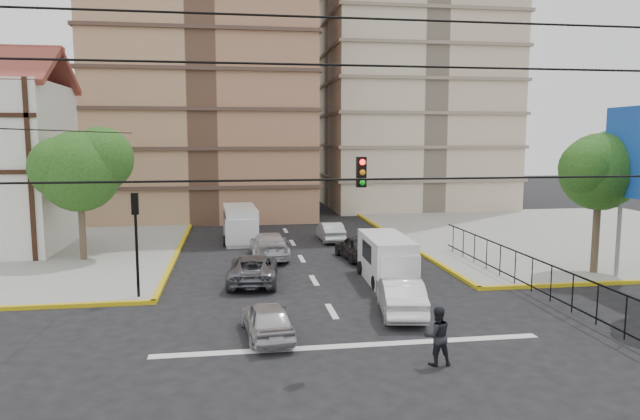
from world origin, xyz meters
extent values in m
plane|color=black|center=(0.00, 0.00, 0.00)|extent=(160.00, 160.00, 0.00)
cube|color=gray|center=(20.00, 20.00, 0.07)|extent=(26.00, 26.00, 0.15)
cube|color=silver|center=(0.00, 1.20, 0.01)|extent=(13.00, 0.40, 0.01)
cylinder|color=slate|center=(14.50, 8.00, 2.15)|extent=(0.20, 0.20, 4.00)
cylinder|color=#473828|center=(14.00, 9.00, 2.24)|extent=(0.36, 0.36, 4.48)
sphere|color=#164F17|center=(14.00, 9.00, 5.16)|extent=(3.80, 3.80, 3.80)
sphere|color=#164F17|center=(14.95, 9.30, 5.73)|extent=(3.04, 3.04, 3.04)
sphere|color=#164F17|center=(13.24, 8.70, 5.35)|extent=(2.85, 2.85, 2.85)
cylinder|color=#473828|center=(-12.00, 16.00, 2.10)|extent=(0.36, 0.36, 4.20)
sphere|color=#164F17|center=(-12.00, 16.00, 5.00)|extent=(4.40, 4.40, 4.40)
sphere|color=#164F17|center=(-10.90, 16.30, 5.67)|extent=(3.52, 3.52, 3.52)
sphere|color=#164F17|center=(-12.88, 15.70, 5.22)|extent=(3.30, 3.30, 3.30)
cylinder|color=black|center=(-7.80, 7.80, 1.90)|extent=(0.12, 0.12, 3.50)
cube|color=black|center=(-7.80, 7.80, 4.10)|extent=(0.28, 0.22, 0.90)
sphere|color=#FF0C0C|center=(-7.80, 7.80, 4.40)|extent=(0.17, 0.17, 0.17)
cube|color=black|center=(0.00, 0.00, 5.80)|extent=(0.28, 0.22, 0.90)
cylinder|color=black|center=(0.00, -9.00, 6.25)|extent=(18.00, 0.03, 0.03)
cube|color=silver|center=(3.39, 9.38, 1.09)|extent=(2.06, 4.80, 2.18)
cube|color=silver|center=(3.39, 7.48, 0.95)|extent=(1.84, 1.20, 1.51)
cube|color=black|center=(3.39, 7.15, 1.47)|extent=(1.75, 0.16, 0.85)
cylinder|color=black|center=(2.49, 7.86, 0.33)|extent=(0.25, 0.66, 0.66)
cylinder|color=black|center=(4.29, 7.86, 0.33)|extent=(0.25, 0.66, 0.66)
cylinder|color=black|center=(2.49, 10.89, 0.33)|extent=(0.25, 0.66, 0.66)
cylinder|color=black|center=(4.29, 10.89, 0.33)|extent=(0.25, 0.66, 0.66)
cube|color=silver|center=(-3.36, 21.05, 1.16)|extent=(2.27, 5.13, 2.32)
cube|color=silver|center=(-3.36, 19.04, 1.01)|extent=(1.97, 1.31, 1.61)
cube|color=black|center=(-3.36, 18.69, 1.56)|extent=(1.87, 0.20, 0.91)
cylinder|color=black|center=(-4.32, 19.44, 0.35)|extent=(0.25, 0.70, 0.70)
cylinder|color=black|center=(-2.40, 19.44, 0.35)|extent=(0.25, 0.70, 0.70)
cylinder|color=black|center=(-4.32, 22.66, 0.35)|extent=(0.25, 0.70, 0.70)
cylinder|color=black|center=(-2.40, 22.66, 0.35)|extent=(0.25, 0.70, 0.70)
imported|color=#B8B8BD|center=(-2.70, 2.47, 0.64)|extent=(1.89, 3.88, 1.28)
imported|color=white|center=(2.58, 4.30, 0.73)|extent=(2.20, 4.60, 1.45)
imported|color=slate|center=(-2.90, 10.04, 0.67)|extent=(2.63, 5.00, 1.34)
imported|color=silver|center=(-1.80, 15.49, 0.74)|extent=(2.12, 5.10, 1.47)
imported|color=#28272A|center=(3.07, 14.31, 0.70)|extent=(2.17, 4.31, 1.41)
imported|color=silver|center=(2.54, 20.27, 0.65)|extent=(1.47, 3.95, 1.29)
imported|color=black|center=(2.21, -0.72, 0.90)|extent=(0.88, 0.68, 1.80)
camera|label=1|loc=(-3.76, -16.50, 6.80)|focal=32.00mm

